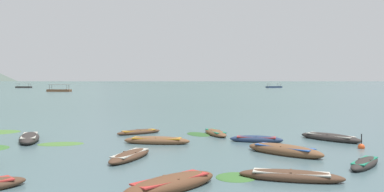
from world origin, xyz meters
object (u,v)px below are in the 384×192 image
(mooring_buoy, at_px, (361,147))
(ferry_1, at_px, (274,87))
(ferry_2, at_px, (59,90))
(rowboat_7, at_px, (256,139))
(rowboat_5, at_px, (171,184))
(rowboat_4, at_px, (365,163))
(rowboat_12, at_px, (139,132))
(rowboat_1, at_px, (29,138))
(rowboat_11, at_px, (284,150))
(rowboat_8, at_px, (330,138))
(rowboat_0, at_px, (291,176))
(rowboat_3, at_px, (215,133))
(ferry_0, at_px, (24,87))
(rowboat_2, at_px, (130,156))
(rowboat_9, at_px, (157,141))

(mooring_buoy, bearing_deg, ferry_1, 75.21)
(ferry_1, height_order, ferry_2, same)
(rowboat_7, bearing_deg, rowboat_5, -118.47)
(rowboat_4, height_order, rowboat_7, rowboat_7)
(rowboat_12, bearing_deg, ferry_1, 70.40)
(rowboat_1, xyz_separation_m, rowboat_11, (14.60, -5.64, 0.01))
(rowboat_4, xyz_separation_m, rowboat_8, (1.77, 7.55, 0.03))
(rowboat_4, xyz_separation_m, mooring_buoy, (2.23, 4.52, -0.05))
(rowboat_0, xyz_separation_m, rowboat_3, (-1.13, 12.59, -0.01))
(ferry_1, bearing_deg, rowboat_0, -106.19)
(ferry_0, bearing_deg, rowboat_4, -67.52)
(rowboat_4, height_order, ferry_0, ferry_0)
(ferry_0, bearing_deg, rowboat_5, -70.26)
(rowboat_1, bearing_deg, ferry_0, 108.42)
(rowboat_8, bearing_deg, rowboat_11, -135.04)
(rowboat_5, bearing_deg, rowboat_7, 61.53)
(rowboat_3, height_order, rowboat_8, rowboat_8)
(rowboat_2, distance_m, rowboat_5, 5.91)
(rowboat_4, relative_size, rowboat_7, 0.83)
(rowboat_11, bearing_deg, rowboat_7, 96.13)
(rowboat_0, distance_m, rowboat_12, 15.09)
(mooring_buoy, bearing_deg, rowboat_0, -133.79)
(rowboat_1, height_order, mooring_buoy, mooring_buoy)
(rowboat_3, relative_size, ferry_0, 0.48)
(rowboat_2, xyz_separation_m, rowboat_11, (7.88, 0.52, 0.06))
(rowboat_2, bearing_deg, rowboat_0, -35.75)
(rowboat_7, height_order, ferry_1, ferry_1)
(rowboat_1, height_order, ferry_0, ferry_0)
(rowboat_11, bearing_deg, rowboat_4, -50.13)
(ferry_0, bearing_deg, ferry_2, -62.94)
(rowboat_0, height_order, rowboat_12, rowboat_0)
(rowboat_2, relative_size, rowboat_5, 0.97)
(rowboat_1, relative_size, rowboat_3, 1.21)
(rowboat_1, relative_size, mooring_buoy, 4.61)
(rowboat_5, bearing_deg, rowboat_9, 93.22)
(rowboat_7, xyz_separation_m, ferry_0, (-70.17, 169.71, 0.29))
(rowboat_9, distance_m, ferry_2, 112.48)
(ferry_0, bearing_deg, rowboat_11, -67.90)
(rowboat_2, xyz_separation_m, ferry_0, (-62.74, 174.40, 0.30))
(rowboat_1, height_order, ferry_1, ferry_1)
(mooring_buoy, bearing_deg, rowboat_7, 152.21)
(rowboat_1, height_order, rowboat_8, rowboat_1)
(rowboat_8, distance_m, rowboat_9, 11.01)
(ferry_0, bearing_deg, rowboat_1, -71.58)
(rowboat_4, height_order, mooring_buoy, mooring_buoy)
(rowboat_3, bearing_deg, rowboat_12, 169.12)
(rowboat_7, bearing_deg, rowboat_9, -178.52)
(ferry_2, bearing_deg, mooring_buoy, -68.38)
(rowboat_3, height_order, ferry_2, ferry_2)
(ferry_2, bearing_deg, rowboat_0, -72.23)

